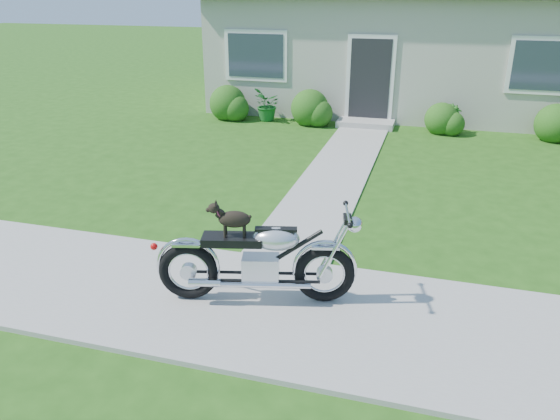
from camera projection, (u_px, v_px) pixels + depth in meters
The scene contains 8 objects.
ground at pixel (394, 327), 5.69m from camera, with size 80.00×80.00×0.00m, color #235114.
sidewalk at pixel (394, 325), 5.68m from camera, with size 24.00×2.20×0.04m, color #9E9B93.
walkway at pixel (339, 169), 10.51m from camera, with size 1.20×8.00×0.03m, color #9E9B93.
house at pixel (439, 29), 15.51m from camera, with size 12.60×7.03×4.50m.
shrub_row at pixel (426, 116), 13.09m from camera, with size 10.88×0.99×0.99m.
potted_plant_left at pixel (268, 105), 14.16m from camera, with size 0.76×0.66×0.85m, color #185D20.
potted_plant_right at pixel (453, 119), 13.00m from camera, with size 0.39×0.39×0.70m, color #276B1D.
motorcycle_with_dog at pixel (260, 259), 5.93m from camera, with size 2.19×0.84×1.15m.
Camera 1 is at (0.20, -4.93, 3.30)m, focal length 35.00 mm.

